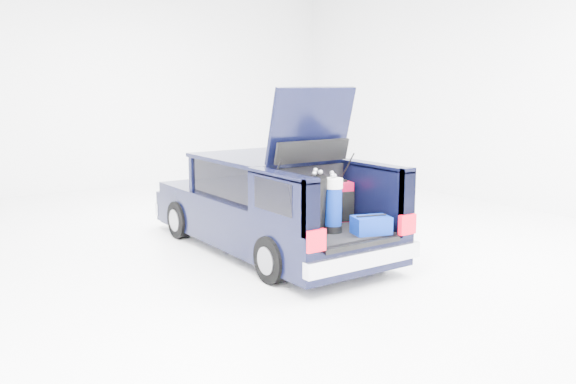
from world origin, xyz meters
TOP-DOWN VIEW (x-y plane):
  - ground at (0.00, 0.00)m, footprint 14.00×14.00m
  - car at (-0.00, 0.11)m, footprint 1.87×4.65m
  - red_suitcase at (0.47, -1.10)m, footprint 0.40×0.31m
  - black_golf_bag at (-0.21, -1.47)m, footprint 0.31×0.36m
  - blue_golf_bag at (-0.01, -1.56)m, footprint 0.26×0.26m
  - blue_duffel at (0.35, -1.90)m, footprint 0.54×0.43m

SIDE VIEW (x-z plane):
  - ground at x=0.00m, z-range 0.00..0.00m
  - car at x=0.00m, z-range -0.56..1.91m
  - blue_duffel at x=0.35m, z-range 0.59..0.84m
  - red_suitcase at x=0.47m, z-range 0.58..1.17m
  - blue_golf_bag at x=-0.01m, z-range 0.56..1.37m
  - black_golf_bag at x=-0.21m, z-range 0.56..1.40m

